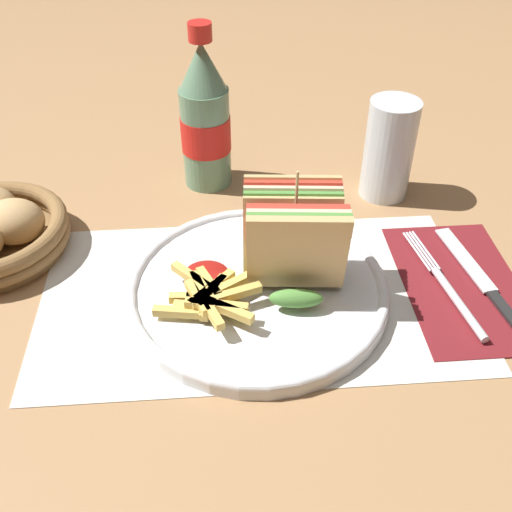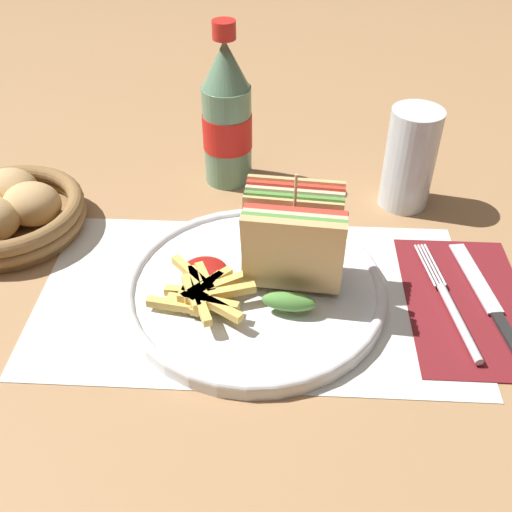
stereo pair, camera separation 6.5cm
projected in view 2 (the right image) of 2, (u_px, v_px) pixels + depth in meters
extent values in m
plane|color=#9E754C|center=(243.00, 290.00, 0.67)|extent=(4.00, 4.00, 0.00)
cube|color=silver|center=(254.00, 295.00, 0.66)|extent=(0.47, 0.27, 0.00)
cylinder|color=white|center=(255.00, 291.00, 0.66)|extent=(0.29, 0.29, 0.01)
torus|color=white|center=(255.00, 286.00, 0.65)|extent=(0.29, 0.29, 0.01)
cube|color=tan|center=(292.00, 257.00, 0.60)|extent=(0.10, 0.04, 0.10)
cube|color=#518E3D|center=(293.00, 253.00, 0.61)|extent=(0.10, 0.04, 0.10)
cube|color=beige|center=(294.00, 249.00, 0.61)|extent=(0.10, 0.04, 0.10)
cube|color=red|center=(294.00, 246.00, 0.62)|extent=(0.10, 0.04, 0.10)
cube|color=tan|center=(295.00, 242.00, 0.63)|extent=(0.10, 0.04, 0.10)
ellipsoid|color=#518E3D|center=(289.00, 302.00, 0.61)|extent=(0.06, 0.03, 0.02)
cube|color=tan|center=(291.00, 246.00, 0.62)|extent=(0.10, 0.04, 0.10)
cube|color=#518E3D|center=(291.00, 240.00, 0.63)|extent=(0.10, 0.04, 0.10)
cube|color=beige|center=(292.00, 235.00, 0.63)|extent=(0.10, 0.04, 0.10)
cube|color=red|center=(293.00, 229.00, 0.64)|extent=(0.10, 0.04, 0.10)
cube|color=tan|center=(294.00, 223.00, 0.64)|extent=(0.10, 0.04, 0.10)
ellipsoid|color=#518E3D|center=(289.00, 273.00, 0.65)|extent=(0.06, 0.03, 0.02)
cylinder|color=tan|center=(294.00, 229.00, 0.61)|extent=(0.00, 0.00, 0.13)
cube|color=#E0B756|center=(203.00, 295.00, 0.63)|extent=(0.02, 0.06, 0.01)
cube|color=#E0B756|center=(202.00, 303.00, 0.62)|extent=(0.07, 0.02, 0.01)
cube|color=#E0B756|center=(207.00, 294.00, 0.63)|extent=(0.05, 0.01, 0.01)
cube|color=#E0B756|center=(175.00, 305.00, 0.61)|extent=(0.06, 0.02, 0.01)
cube|color=#E0B756|center=(199.00, 293.00, 0.63)|extent=(0.07, 0.01, 0.01)
cube|color=#E0B756|center=(195.00, 282.00, 0.63)|extent=(0.02, 0.05, 0.01)
cube|color=#E0B756|center=(202.00, 308.00, 0.60)|extent=(0.03, 0.05, 0.01)
cube|color=#E0B756|center=(227.00, 292.00, 0.62)|extent=(0.06, 0.03, 0.01)
cube|color=#E0B756|center=(205.00, 279.00, 0.63)|extent=(0.03, 0.05, 0.01)
cube|color=#E0B756|center=(207.00, 284.00, 0.63)|extent=(0.05, 0.05, 0.01)
cube|color=#E0B756|center=(191.00, 292.00, 0.62)|extent=(0.03, 0.05, 0.01)
cube|color=#E0B756|center=(217.00, 306.00, 0.60)|extent=(0.06, 0.04, 0.01)
cube|color=#E0B756|center=(208.00, 302.00, 0.61)|extent=(0.06, 0.02, 0.01)
cube|color=#E0B756|center=(206.00, 288.00, 0.62)|extent=(0.04, 0.05, 0.01)
cube|color=#E0B756|center=(189.00, 271.00, 0.64)|extent=(0.04, 0.05, 0.01)
cube|color=#E0B756|center=(220.00, 285.00, 0.63)|extent=(0.06, 0.05, 0.01)
ellipsoid|color=maroon|center=(205.00, 272.00, 0.65)|extent=(0.05, 0.04, 0.02)
cube|color=maroon|center=(467.00, 302.00, 0.65)|extent=(0.13, 0.22, 0.00)
cylinder|color=silver|center=(459.00, 322.00, 0.62)|extent=(0.03, 0.11, 0.01)
cylinder|color=silver|center=(425.00, 265.00, 0.69)|extent=(0.01, 0.07, 0.00)
cylinder|color=silver|center=(428.00, 265.00, 0.69)|extent=(0.01, 0.07, 0.00)
cylinder|color=silver|center=(432.00, 265.00, 0.69)|extent=(0.01, 0.07, 0.00)
cylinder|color=silver|center=(435.00, 264.00, 0.69)|extent=(0.01, 0.07, 0.00)
cube|color=black|center=(512.00, 341.00, 0.60)|extent=(0.02, 0.08, 0.00)
cube|color=silver|center=(475.00, 277.00, 0.68)|extent=(0.04, 0.12, 0.00)
cylinder|color=slate|center=(227.00, 135.00, 0.81)|extent=(0.07, 0.07, 0.14)
cylinder|color=red|center=(227.00, 131.00, 0.80)|extent=(0.07, 0.07, 0.05)
cone|color=slate|center=(225.00, 64.00, 0.74)|extent=(0.06, 0.06, 0.06)
cylinder|color=red|center=(224.00, 30.00, 0.72)|extent=(0.03, 0.03, 0.02)
cylinder|color=silver|center=(410.00, 159.00, 0.76)|extent=(0.06, 0.06, 0.13)
cylinder|color=black|center=(406.00, 177.00, 0.78)|extent=(0.06, 0.06, 0.08)
cylinder|color=olive|center=(12.00, 226.00, 0.75)|extent=(0.17, 0.17, 0.01)
torus|color=olive|center=(10.00, 218.00, 0.74)|extent=(0.19, 0.19, 0.02)
torus|color=olive|center=(6.00, 208.00, 0.73)|extent=(0.19, 0.19, 0.02)
ellipsoid|color=tan|center=(32.00, 204.00, 0.73)|extent=(0.07, 0.06, 0.05)
ellipsoid|color=tan|center=(10.00, 190.00, 0.76)|extent=(0.07, 0.06, 0.05)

